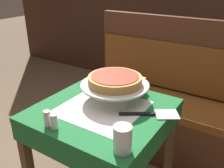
{
  "coord_description": "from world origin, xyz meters",
  "views": [
    {
      "loc": [
        0.69,
        -0.98,
        1.4
      ],
      "look_at": [
        0.01,
        0.09,
        0.83
      ],
      "focal_mm": 40.0,
      "sensor_mm": 36.0,
      "label": 1
    }
  ],
  "objects_px": {
    "deep_dish_pizza": "(115,80)",
    "pizza_server": "(152,114)",
    "dining_table_rear": "(220,63)",
    "salt_shaker": "(47,119)",
    "napkin_holder": "(137,84)",
    "booth_bench": "(172,116)",
    "water_glass_near": "(123,139)",
    "pizza_pan_stand": "(115,85)",
    "dining_table_front": "(103,123)",
    "pepper_shaker": "(54,122)"
  },
  "relations": [
    {
      "from": "pizza_server",
      "to": "salt_shaker",
      "type": "relative_size",
      "value": 3.58
    },
    {
      "from": "booth_bench",
      "to": "pizza_server",
      "type": "bearing_deg",
      "value": -81.31
    },
    {
      "from": "napkin_holder",
      "to": "salt_shaker",
      "type": "bearing_deg",
      "value": -106.3
    },
    {
      "from": "dining_table_rear",
      "to": "napkin_holder",
      "type": "height_order",
      "value": "napkin_holder"
    },
    {
      "from": "dining_table_rear",
      "to": "booth_bench",
      "type": "relative_size",
      "value": 0.49
    },
    {
      "from": "dining_table_front",
      "to": "deep_dish_pizza",
      "type": "bearing_deg",
      "value": 86.62
    },
    {
      "from": "booth_bench",
      "to": "napkin_holder",
      "type": "xyz_separation_m",
      "value": [
        -0.1,
        -0.47,
        0.44
      ]
    },
    {
      "from": "deep_dish_pizza",
      "to": "napkin_holder",
      "type": "xyz_separation_m",
      "value": [
        0.05,
        0.18,
        -0.08
      ]
    },
    {
      "from": "booth_bench",
      "to": "dining_table_front",
      "type": "bearing_deg",
      "value": -101.67
    },
    {
      "from": "napkin_holder",
      "to": "pizza_server",
      "type": "bearing_deg",
      "value": -46.7
    },
    {
      "from": "dining_table_rear",
      "to": "napkin_holder",
      "type": "relative_size",
      "value": 7.46
    },
    {
      "from": "deep_dish_pizza",
      "to": "napkin_holder",
      "type": "height_order",
      "value": "deep_dish_pizza"
    },
    {
      "from": "booth_bench",
      "to": "salt_shaker",
      "type": "xyz_separation_m",
      "value": [
        -0.27,
        -1.05,
        0.43
      ]
    },
    {
      "from": "dining_table_front",
      "to": "pizza_pan_stand",
      "type": "bearing_deg",
      "value": 86.62
    },
    {
      "from": "pizza_pan_stand",
      "to": "napkin_holder",
      "type": "height_order",
      "value": "pizza_pan_stand"
    },
    {
      "from": "salt_shaker",
      "to": "napkin_holder",
      "type": "xyz_separation_m",
      "value": [
        0.17,
        0.59,
        0.01
      ]
    },
    {
      "from": "dining_table_rear",
      "to": "water_glass_near",
      "type": "height_order",
      "value": "water_glass_near"
    },
    {
      "from": "water_glass_near",
      "to": "salt_shaker",
      "type": "distance_m",
      "value": 0.4
    },
    {
      "from": "pizza_server",
      "to": "salt_shaker",
      "type": "bearing_deg",
      "value": -136.01
    },
    {
      "from": "pizza_pan_stand",
      "to": "deep_dish_pizza",
      "type": "relative_size",
      "value": 1.28
    },
    {
      "from": "dining_table_front",
      "to": "salt_shaker",
      "type": "bearing_deg",
      "value": -112.06
    },
    {
      "from": "dining_table_rear",
      "to": "water_glass_near",
      "type": "xyz_separation_m",
      "value": [
        -0.06,
        -1.72,
        0.16
      ]
    },
    {
      "from": "water_glass_near",
      "to": "pepper_shaker",
      "type": "bearing_deg",
      "value": -174.6
    },
    {
      "from": "salt_shaker",
      "to": "water_glass_near",
      "type": "bearing_deg",
      "value": 4.82
    },
    {
      "from": "pizza_pan_stand",
      "to": "pepper_shaker",
      "type": "relative_size",
      "value": 5.12
    },
    {
      "from": "water_glass_near",
      "to": "booth_bench",
      "type": "bearing_deg",
      "value": 96.72
    },
    {
      "from": "dining_table_rear",
      "to": "water_glass_near",
      "type": "relative_size",
      "value": 6.31
    },
    {
      "from": "dining_table_front",
      "to": "booth_bench",
      "type": "distance_m",
      "value": 0.83
    },
    {
      "from": "dining_table_rear",
      "to": "pepper_shaker",
      "type": "height_order",
      "value": "pepper_shaker"
    },
    {
      "from": "booth_bench",
      "to": "pizza_pan_stand",
      "type": "bearing_deg",
      "value": -103.12
    },
    {
      "from": "deep_dish_pizza",
      "to": "pizza_server",
      "type": "height_order",
      "value": "deep_dish_pizza"
    },
    {
      "from": "pepper_shaker",
      "to": "salt_shaker",
      "type": "bearing_deg",
      "value": 180.0
    },
    {
      "from": "dining_table_front",
      "to": "napkin_holder",
      "type": "xyz_separation_m",
      "value": [
        0.05,
        0.3,
        0.14
      ]
    },
    {
      "from": "water_glass_near",
      "to": "pepper_shaker",
      "type": "xyz_separation_m",
      "value": [
        -0.35,
        -0.03,
        -0.02
      ]
    },
    {
      "from": "booth_bench",
      "to": "salt_shaker",
      "type": "relative_size",
      "value": 18.74
    },
    {
      "from": "booth_bench",
      "to": "napkin_holder",
      "type": "relative_size",
      "value": 15.24
    },
    {
      "from": "dining_table_rear",
      "to": "salt_shaker",
      "type": "relative_size",
      "value": 9.18
    },
    {
      "from": "booth_bench",
      "to": "pizza_server",
      "type": "xyz_separation_m",
      "value": [
        0.1,
        -0.69,
        0.39
      ]
    },
    {
      "from": "salt_shaker",
      "to": "napkin_holder",
      "type": "distance_m",
      "value": 0.61
    },
    {
      "from": "dining_table_rear",
      "to": "pizza_pan_stand",
      "type": "height_order",
      "value": "pizza_pan_stand"
    },
    {
      "from": "pizza_server",
      "to": "water_glass_near",
      "type": "xyz_separation_m",
      "value": [
        0.02,
        -0.33,
        0.06
      ]
    },
    {
      "from": "deep_dish_pizza",
      "to": "dining_table_front",
      "type": "bearing_deg",
      "value": -93.38
    },
    {
      "from": "pepper_shaker",
      "to": "dining_table_rear",
      "type": "bearing_deg",
      "value": 76.68
    },
    {
      "from": "pizza_server",
      "to": "napkin_holder",
      "type": "distance_m",
      "value": 0.31
    },
    {
      "from": "pizza_pan_stand",
      "to": "water_glass_near",
      "type": "xyz_separation_m",
      "value": [
        0.27,
        -0.37,
        -0.03
      ]
    },
    {
      "from": "booth_bench",
      "to": "deep_dish_pizza",
      "type": "relative_size",
      "value": 5.0
    },
    {
      "from": "booth_bench",
      "to": "napkin_holder",
      "type": "distance_m",
      "value": 0.65
    },
    {
      "from": "pizza_server",
      "to": "salt_shaker",
      "type": "xyz_separation_m",
      "value": [
        -0.38,
        -0.37,
        0.04
      ]
    },
    {
      "from": "dining_table_front",
      "to": "pepper_shaker",
      "type": "relative_size",
      "value": 9.47
    },
    {
      "from": "water_glass_near",
      "to": "napkin_holder",
      "type": "height_order",
      "value": "water_glass_near"
    }
  ]
}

